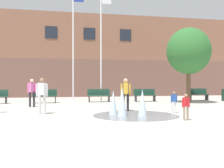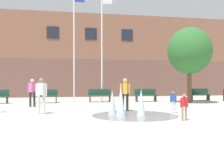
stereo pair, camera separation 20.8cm
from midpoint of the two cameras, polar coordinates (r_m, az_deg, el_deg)
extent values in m
plane|color=#B2ADA3|center=(7.69, 9.32, -10.22)|extent=(100.00, 100.00, 0.00)
cube|color=brown|center=(27.71, -5.85, 1.22)|extent=(36.00, 6.00, 3.55)
cube|color=brown|center=(28.04, -5.86, 9.31)|extent=(36.00, 6.00, 4.34)
cube|color=#1E232D|center=(24.99, -13.34, 10.89)|extent=(1.10, 0.06, 1.10)
cube|color=#1E232D|center=(25.12, -5.19, 10.85)|extent=(1.10, 0.06, 1.10)
cube|color=#1E232D|center=(25.73, 2.72, 10.60)|extent=(1.10, 0.06, 1.10)
cylinder|color=gray|center=(11.22, 4.66, -6.80)|extent=(3.63, 3.63, 0.01)
cone|color=silver|center=(10.97, 6.09, -4.03)|extent=(0.38, 0.38, 1.13)
cone|color=silver|center=(10.94, 1.67, -3.77)|extent=(0.40, 0.40, 1.23)
cone|color=silver|center=(11.49, -0.23, -4.00)|extent=(0.37, 0.37, 1.05)
cube|color=#28282D|center=(18.47, -22.37, -3.29)|extent=(0.06, 0.40, 0.44)
cube|color=#28282D|center=(18.13, -16.98, -3.34)|extent=(0.06, 0.40, 0.44)
cube|color=#28282D|center=(18.05, -12.55, -3.35)|extent=(0.06, 0.40, 0.44)
cube|color=#1E4233|center=(18.06, -14.77, -2.57)|extent=(1.60, 0.44, 0.05)
cube|color=#1E4233|center=(18.25, -14.74, -1.80)|extent=(1.60, 0.04, 0.42)
cube|color=#28282D|center=(18.35, -5.32, -3.28)|extent=(0.06, 0.40, 0.44)
cube|color=#28282D|center=(18.55, -1.01, -3.23)|extent=(0.06, 0.40, 0.44)
cube|color=#1E4233|center=(18.42, -3.15, -2.50)|extent=(1.60, 0.44, 0.05)
cube|color=#1E4233|center=(18.61, -3.24, -1.74)|extent=(1.60, 0.04, 0.42)
cube|color=#28282D|center=(18.77, 4.87, -3.19)|extent=(0.06, 0.40, 0.44)
cube|color=#28282D|center=(19.21, 8.89, -3.11)|extent=(0.06, 0.40, 0.44)
cube|color=#1E4233|center=(18.96, 6.90, -2.41)|extent=(1.60, 0.44, 0.05)
cube|color=#1E4233|center=(19.14, 6.72, -1.68)|extent=(1.60, 0.04, 0.42)
cube|color=#28282D|center=(20.66, 16.33, -2.87)|extent=(0.06, 0.40, 0.44)
cube|color=#28282D|center=(21.34, 19.66, -2.77)|extent=(0.06, 0.40, 0.44)
cube|color=#1E4233|center=(20.98, 18.02, -2.15)|extent=(1.60, 0.44, 0.05)
cube|color=#1E4233|center=(21.14, 17.76, -1.50)|extent=(1.60, 0.04, 0.42)
cylinder|color=silver|center=(12.01, -15.99, -4.33)|extent=(0.12, 0.12, 0.84)
cylinder|color=silver|center=(12.00, -14.94, -4.34)|extent=(0.12, 0.12, 0.84)
cube|color=white|center=(11.97, -15.47, -1.04)|extent=(0.39, 0.36, 0.54)
sphere|color=#997051|center=(11.96, -15.48, 0.75)|extent=(0.21, 0.21, 0.21)
cylinder|color=white|center=(11.98, -16.48, -1.31)|extent=(0.08, 0.08, 0.55)
cylinder|color=white|center=(11.95, -14.47, -1.31)|extent=(0.08, 0.08, 0.55)
cylinder|color=#28282D|center=(12.76, 2.04, -4.03)|extent=(0.12, 0.12, 0.84)
cylinder|color=#28282D|center=(12.81, 3.00, -4.01)|extent=(0.12, 0.12, 0.84)
cube|color=gold|center=(12.75, 2.52, -0.93)|extent=(0.28, 0.38, 0.54)
sphere|color=tan|center=(12.74, 2.52, 0.75)|extent=(0.21, 0.21, 0.21)
cylinder|color=gold|center=(12.70, 1.60, -1.18)|extent=(0.08, 0.08, 0.55)
cylinder|color=gold|center=(12.80, 3.44, -1.17)|extent=(0.08, 0.08, 0.55)
cylinder|color=#89755B|center=(10.02, 14.86, -6.21)|extent=(0.07, 0.07, 0.52)
cylinder|color=#89755B|center=(10.08, 15.56, -6.17)|extent=(0.07, 0.07, 0.52)
cube|color=red|center=(10.01, 15.22, -3.76)|extent=(0.24, 0.20, 0.33)
sphere|color=#997051|center=(9.99, 15.22, -2.43)|extent=(0.13, 0.13, 0.13)
cylinder|color=red|center=(9.95, 14.55, -3.98)|extent=(0.05, 0.05, 0.34)
cylinder|color=red|center=(10.07, 15.88, -3.93)|extent=(0.05, 0.05, 0.34)
cylinder|color=#28282D|center=(15.54, -17.80, -3.24)|extent=(0.12, 0.12, 0.84)
cylinder|color=#28282D|center=(15.52, -16.99, -3.25)|extent=(0.12, 0.12, 0.84)
cube|color=pink|center=(15.50, -17.40, -0.70)|extent=(0.36, 0.39, 0.54)
sphere|color=beige|center=(15.50, -17.41, 0.69)|extent=(0.21, 0.21, 0.21)
cylinder|color=pink|center=(15.53, -18.17, -0.90)|extent=(0.08, 0.08, 0.55)
cylinder|color=pink|center=(15.48, -16.63, -0.90)|extent=(0.08, 0.08, 0.55)
cylinder|color=silver|center=(12.21, 12.56, -5.00)|extent=(0.07, 0.07, 0.52)
cylinder|color=silver|center=(12.26, 13.15, -4.98)|extent=(0.07, 0.07, 0.52)
cube|color=#284C9E|center=(12.20, 12.86, -2.99)|extent=(0.24, 0.21, 0.33)
sphere|color=#997051|center=(12.19, 12.86, -1.90)|extent=(0.13, 0.13, 0.13)
cylinder|color=#284C9E|center=(12.15, 12.30, -3.16)|extent=(0.05, 0.05, 0.34)
cylinder|color=#284C9E|center=(12.26, 13.42, -3.13)|extent=(0.05, 0.05, 0.34)
cylinder|color=silver|center=(18.99, -8.77, 8.23)|extent=(0.10, 0.10, 7.97)
cylinder|color=silver|center=(19.18, -2.73, 8.13)|extent=(0.10, 0.10, 7.95)
cube|color=silver|center=(19.97, -1.54, 17.67)|extent=(0.70, 0.02, 0.45)
cylinder|color=brown|center=(18.40, 16.00, -0.95)|extent=(0.29, 0.29, 1.94)
ellipsoid|color=#2D662D|center=(18.51, 16.02, 6.92)|extent=(2.95, 2.95, 3.14)
camera|label=1|loc=(0.10, -90.41, 0.00)|focal=42.00mm
camera|label=2|loc=(0.10, 89.59, 0.00)|focal=42.00mm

